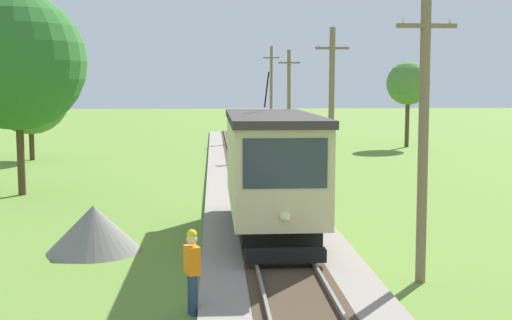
# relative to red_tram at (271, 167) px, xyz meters

# --- Properties ---
(red_tram) EXTENTS (2.60, 8.54, 4.79)m
(red_tram) POSITION_rel_red_tram_xyz_m (0.00, 0.00, 0.00)
(red_tram) COLOR beige
(red_tram) RESTS_ON rail_right
(utility_pole_near_tram) EXTENTS (1.40, 0.40, 6.87)m
(utility_pole_near_tram) POSITION_rel_red_tram_xyz_m (3.16, -4.87, 1.34)
(utility_pole_near_tram) COLOR #7A664C
(utility_pole_near_tram) RESTS_ON ground
(utility_pole_mid) EXTENTS (1.40, 0.36, 7.07)m
(utility_pole_mid) POSITION_rel_red_tram_xyz_m (3.16, 7.00, 1.44)
(utility_pole_mid) COLOR #7A664C
(utility_pole_mid) RESTS_ON ground
(utility_pole_far) EXTENTS (1.40, 0.59, 6.99)m
(utility_pole_far) POSITION_rel_red_tram_xyz_m (3.16, 22.10, 1.40)
(utility_pole_far) COLOR #7A664C
(utility_pole_far) RESTS_ON ground
(utility_pole_distant) EXTENTS (1.40, 0.54, 7.99)m
(utility_pole_distant) POSITION_rel_red_tram_xyz_m (3.16, 35.01, 1.90)
(utility_pole_distant) COLOR #7A664C
(utility_pole_distant) RESTS_ON ground
(gravel_pile) EXTENTS (2.66, 2.66, 1.32)m
(gravel_pile) POSITION_rel_red_tram_xyz_m (-5.16, -1.51, -1.53)
(gravel_pile) COLOR gray
(gravel_pile) RESTS_ON ground
(track_worker) EXTENTS (0.37, 0.44, 1.78)m
(track_worker) POSITION_rel_red_tram_xyz_m (-2.22, -6.82, -1.21)
(track_worker) COLOR navy
(track_worker) RESTS_ON ground
(tree_left_near) EXTENTS (4.94, 4.94, 6.57)m
(tree_left_near) POSITION_rel_red_tram_xyz_m (-13.21, 21.68, 1.91)
(tree_left_near) COLOR #4C3823
(tree_left_near) RESTS_ON ground
(tree_right_near) EXTENTS (3.28, 3.28, 6.50)m
(tree_right_near) POSITION_rel_red_tram_xyz_m (13.06, 28.79, 2.64)
(tree_right_near) COLOR #4C3823
(tree_right_near) RESTS_ON ground
(tree_right_far) EXTENTS (5.81, 5.81, 8.60)m
(tree_right_far) POSITION_rel_red_tram_xyz_m (-10.00, 8.36, 3.49)
(tree_right_far) COLOR #4C3823
(tree_right_far) RESTS_ON ground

